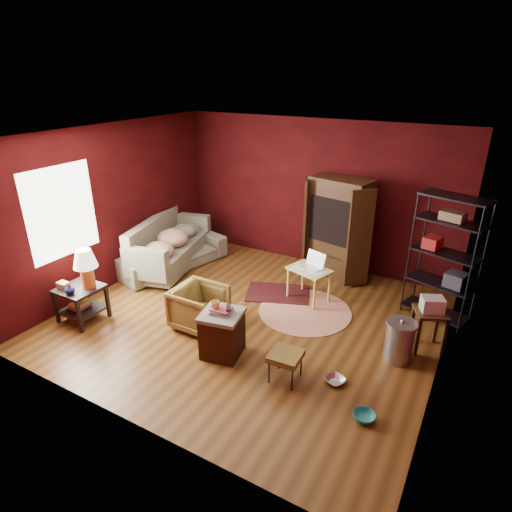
{
  "coord_description": "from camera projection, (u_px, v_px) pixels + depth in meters",
  "views": [
    {
      "loc": [
        2.92,
        -4.96,
        3.61
      ],
      "look_at": [
        0.0,
        0.2,
        1.0
      ],
      "focal_mm": 30.0,
      "sensor_mm": 36.0,
      "label": 1
    }
  ],
  "objects": [
    {
      "name": "small_stand",
      "position": [
        431.0,
        311.0,
        5.76
      ],
      "size": [
        0.54,
        0.54,
        0.81
      ],
      "rotation": [
        0.0,
        0.0,
        0.43
      ],
      "color": "#402612",
      "rests_on": "ground"
    },
    {
      "name": "sofa_cushions",
      "position": [
        168.0,
        247.0,
        8.26
      ],
      "size": [
        1.33,
        2.27,
        0.89
      ],
      "rotation": [
        0.0,
        0.0,
        0.24
      ],
      "color": "gray",
      "rests_on": "sofa"
    },
    {
      "name": "vase",
      "position": [
        70.0,
        290.0,
        6.26
      ],
      "size": [
        0.19,
        0.2,
        0.15
      ],
      "primitive_type": "imported",
      "rotation": [
        0.0,
        0.0,
        0.41
      ],
      "color": "#0B0E39",
      "rests_on": "side_table"
    },
    {
      "name": "pet_bowl_turquoise",
      "position": [
        365.0,
        411.0,
        4.74
      ],
      "size": [
        0.26,
        0.15,
        0.25
      ],
      "primitive_type": "imported",
      "rotation": [
        0.0,
        0.0,
        0.32
      ],
      "color": "teal",
      "rests_on": "ground"
    },
    {
      "name": "armchair",
      "position": [
        199.0,
        306.0,
        6.38
      ],
      "size": [
        0.66,
        0.7,
        0.72
      ],
      "primitive_type": "imported",
      "rotation": [
        0.0,
        0.0,
        1.57
      ],
      "color": "black",
      "rests_on": "ground"
    },
    {
      "name": "room",
      "position": [
        246.0,
        235.0,
        6.16
      ],
      "size": [
        5.54,
        5.04,
        2.84
      ],
      "color": "brown",
      "rests_on": "ground"
    },
    {
      "name": "rug_round",
      "position": [
        305.0,
        311.0,
        6.91
      ],
      "size": [
        1.58,
        1.58,
        0.01
      ],
      "rotation": [
        0.0,
        0.0,
        0.06
      ],
      "color": "beige",
      "rests_on": "ground"
    },
    {
      "name": "rug_oriental",
      "position": [
        278.0,
        293.0,
        7.45
      ],
      "size": [
        1.27,
        1.07,
        0.01
      ],
      "rotation": [
        0.0,
        0.0,
        0.37
      ],
      "color": "#50151A",
      "rests_on": "ground"
    },
    {
      "name": "mug",
      "position": [
        215.0,
        304.0,
        5.6
      ],
      "size": [
        0.12,
        0.1,
        0.12
      ],
      "primitive_type": "imported",
      "rotation": [
        0.0,
        0.0,
        0.0
      ],
      "color": "#D9C66A",
      "rests_on": "hamper"
    },
    {
      "name": "laptop_desk",
      "position": [
        310.0,
        272.0,
        7.08
      ],
      "size": [
        0.78,
        0.67,
        0.83
      ],
      "rotation": [
        0.0,
        0.0,
        -0.31
      ],
      "color": "#F6FF74",
      "rests_on": "ground"
    },
    {
      "name": "pet_bowl_steel",
      "position": [
        336.0,
        374.0,
        5.31
      ],
      "size": [
        0.25,
        0.16,
        0.25
      ],
      "primitive_type": "imported",
      "rotation": [
        0.0,
        0.0,
        -0.43
      ],
      "color": "#AEB0B5",
      "rests_on": "ground"
    },
    {
      "name": "trash_can",
      "position": [
        399.0,
        341.0,
        5.66
      ],
      "size": [
        0.52,
        0.52,
        0.63
      ],
      "rotation": [
        0.0,
        0.0,
        0.38
      ],
      "color": "#9D9EA4",
      "rests_on": "ground"
    },
    {
      "name": "wire_shelving",
      "position": [
        446.0,
        254.0,
        6.33
      ],
      "size": [
        1.04,
        0.69,
        1.97
      ],
      "rotation": [
        0.0,
        0.0,
        -0.31
      ],
      "color": "black",
      "rests_on": "ground"
    },
    {
      "name": "hamper",
      "position": [
        222.0,
        333.0,
        5.77
      ],
      "size": [
        0.62,
        0.62,
        0.74
      ],
      "rotation": [
        0.0,
        0.0,
        0.19
      ],
      "color": "#3A1A0D",
      "rests_on": "ground"
    },
    {
      "name": "footstool",
      "position": [
        286.0,
        357.0,
        5.28
      ],
      "size": [
        0.41,
        0.41,
        0.39
      ],
      "rotation": [
        0.0,
        0.0,
        0.06
      ],
      "color": "black",
      "rests_on": "ground"
    },
    {
      "name": "sofa",
      "position": [
        171.0,
        247.0,
        8.3
      ],
      "size": [
        1.17,
        2.29,
        0.86
      ],
      "primitive_type": "imported",
      "rotation": [
        0.0,
        0.0,
        1.32
      ],
      "color": "gray",
      "rests_on": "ground"
    },
    {
      "name": "side_table",
      "position": [
        83.0,
        279.0,
        6.43
      ],
      "size": [
        0.59,
        0.59,
        1.17
      ],
      "rotation": [
        0.0,
        0.0,
        -0.01
      ],
      "color": "black",
      "rests_on": "ground"
    },
    {
      "name": "tv_armoire",
      "position": [
        338.0,
        226.0,
        7.82
      ],
      "size": [
        1.42,
        0.95,
        1.84
      ],
      "rotation": [
        0.0,
        0.0,
        -0.21
      ],
      "color": "#402612",
      "rests_on": "ground"
    }
  ]
}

